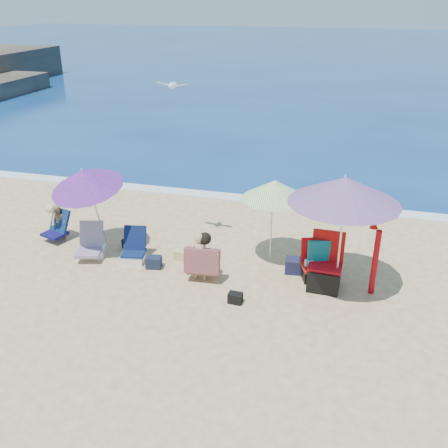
% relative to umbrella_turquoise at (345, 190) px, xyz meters
% --- Properties ---
extents(ground, '(120.00, 120.00, 0.00)m').
position_rel_umbrella_turquoise_xyz_m(ground, '(-1.93, -0.94, -2.05)').
color(ground, '#D8BC84').
rests_on(ground, ground).
extents(sea, '(120.00, 80.00, 0.12)m').
position_rel_umbrella_turquoise_xyz_m(sea, '(-1.93, 44.06, -2.10)').
color(sea, navy).
rests_on(sea, ground).
extents(foam, '(120.00, 0.50, 0.04)m').
position_rel_umbrella_turquoise_xyz_m(foam, '(-1.93, 4.16, -2.03)').
color(foam, white).
rests_on(foam, ground).
extents(umbrella_turquoise, '(2.18, 2.18, 2.33)m').
position_rel_umbrella_turquoise_xyz_m(umbrella_turquoise, '(0.00, 0.00, 0.00)').
color(umbrella_turquoise, silver).
rests_on(umbrella_turquoise, ground).
extents(umbrella_striped, '(1.78, 1.78, 1.84)m').
position_rel_umbrella_turquoise_xyz_m(umbrella_striped, '(-1.39, 0.86, -0.44)').
color(umbrella_striped, white).
rests_on(umbrella_striped, ground).
extents(umbrella_blue, '(1.85, 1.89, 2.09)m').
position_rel_umbrella_turquoise_xyz_m(umbrella_blue, '(-5.26, 0.18, -0.33)').
color(umbrella_blue, silver).
rests_on(umbrella_blue, ground).
extents(furled_umbrella, '(0.26, 0.31, 1.45)m').
position_rel_umbrella_turquoise_xyz_m(furled_umbrella, '(0.66, 0.10, -1.25)').
color(furled_umbrella, '#A00B0F').
rests_on(furled_umbrella, ground).
extents(chair_navy, '(0.59, 0.71, 0.68)m').
position_rel_umbrella_turquoise_xyz_m(chair_navy, '(-4.25, 0.09, -1.86)').
color(chair_navy, '#0B1E42').
rests_on(chair_navy, ground).
extents(chair_rainbow, '(0.68, 0.86, 0.73)m').
position_rel_umbrella_turquoise_xyz_m(chair_rainbow, '(-5.21, 0.04, -1.85)').
color(chair_rainbow, '#D34C4A').
rests_on(chair_rainbow, ground).
extents(camp_chair_left, '(0.64, 0.66, 1.09)m').
position_rel_umbrella_turquoise_xyz_m(camp_chair_left, '(-0.22, 0.04, -1.72)').
color(camp_chair_left, '#A80C14').
rests_on(camp_chair_left, ground).
extents(camp_chair_right, '(0.63, 0.73, 0.90)m').
position_rel_umbrella_turquoise_xyz_m(camp_chair_right, '(-0.43, 0.27, -1.72)').
color(camp_chair_right, '#B31A0C').
rests_on(camp_chair_right, ground).
extents(person_center, '(0.71, 0.60, 1.02)m').
position_rel_umbrella_turquoise_xyz_m(person_center, '(-2.60, -0.32, -1.55)').
color(person_center, tan).
rests_on(person_center, ground).
extents(person_left, '(0.65, 0.68, 0.92)m').
position_rel_umbrella_turquoise_xyz_m(person_left, '(-6.33, 0.58, -1.63)').
color(person_left, tan).
rests_on(person_left, ground).
extents(bag_navy_a, '(0.35, 0.28, 0.25)m').
position_rel_umbrella_turquoise_xyz_m(bag_navy_a, '(-3.70, -0.11, -1.92)').
color(bag_navy_a, '#161E31').
rests_on(bag_navy_a, ground).
extents(bag_black_a, '(0.32, 0.28, 0.20)m').
position_rel_umbrella_turquoise_xyz_m(bag_black_a, '(-4.59, 0.59, -1.95)').
color(bag_black_a, black).
rests_on(bag_black_a, ground).
extents(bag_tan, '(0.26, 0.20, 0.21)m').
position_rel_umbrella_turquoise_xyz_m(bag_tan, '(-3.29, 0.36, -1.94)').
color(bag_tan, tan).
rests_on(bag_tan, ground).
extents(bag_navy_b, '(0.42, 0.34, 0.30)m').
position_rel_umbrella_turquoise_xyz_m(bag_navy_b, '(-0.84, 0.47, -1.90)').
color(bag_navy_b, '#181935').
rests_on(bag_navy_b, ground).
extents(bag_black_b, '(0.27, 0.19, 0.20)m').
position_rel_umbrella_turquoise_xyz_m(bag_black_b, '(-1.74, -0.95, -1.95)').
color(bag_black_b, black).
rests_on(bag_black_b, ground).
extents(seagull, '(0.70, 0.32, 0.12)m').
position_rel_umbrella_turquoise_xyz_m(seagull, '(-3.56, 1.05, 1.50)').
color(seagull, silver).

